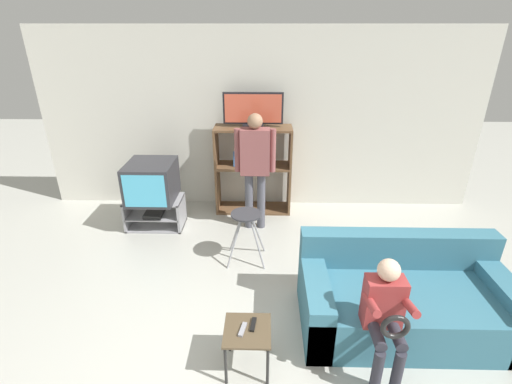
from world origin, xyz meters
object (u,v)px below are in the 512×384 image
tv_stand (155,213)px  folding_stool (246,222)px  television_main (152,181)px  remote_control_black (253,324)px  television_flat (253,111)px  remote_control_white (243,330)px  snack_table (247,335)px  person_standing_adult (255,162)px  media_shelf (253,169)px  person_seated_child (385,313)px  couch (404,299)px

tv_stand → folding_stool: bearing=-31.0°
television_main → remote_control_black: 2.70m
television_flat → remote_control_white: 3.10m
remote_control_black → remote_control_white: size_ratio=1.00×
tv_stand → remote_control_white: (1.35, -2.33, 0.20)m
snack_table → person_standing_adult: person_standing_adult is taller
media_shelf → folding_stool: size_ratio=2.04×
television_main → television_flat: size_ratio=0.81×
tv_stand → person_seated_child: bearing=-43.7°
media_shelf → snack_table: (0.04, -2.87, -0.32)m
tv_stand → person_standing_adult: (1.39, 0.02, 0.76)m
tv_stand → television_flat: (1.35, 0.57, 1.30)m
tv_stand → snack_table: bearing=-59.1°
person_standing_adult → remote_control_black: bearing=-88.9°
snack_table → person_seated_child: size_ratio=0.39×
media_shelf → person_standing_adult: person_standing_adult is taller
television_flat → person_seated_child: (1.09, -2.90, -0.90)m
television_main → person_seated_child: (2.43, -2.33, -0.07)m
television_main → person_seated_child: 3.37m
television_main → folding_stool: television_main is taller
tv_stand → person_seated_child: person_seated_child is taller
snack_table → media_shelf: bearing=90.9°
television_main → television_flat: (1.34, 0.56, 0.83)m
television_main → remote_control_black: television_main is taller
tv_stand → couch: (2.81, -1.79, 0.07)m
television_flat → snack_table: television_flat is taller
folding_stool → person_seated_child: 1.92m
folding_stool → person_standing_adult: 0.92m
folding_stool → couch: 1.82m
tv_stand → television_main: (0.00, 0.00, 0.47)m
remote_control_white → folding_stool: bearing=104.5°
folding_stool → snack_table: 1.55m
television_flat → folding_stool: size_ratio=1.31×
media_shelf → television_flat: (0.00, 0.02, 0.85)m
media_shelf → snack_table: bearing=-89.1°
remote_control_black → person_standing_adult: 2.36m
remote_control_white → television_main: bearing=132.8°
remote_control_black → couch: size_ratio=0.08×
snack_table → remote_control_white: size_ratio=2.79×
television_main → media_shelf: 1.45m
tv_stand → television_flat: television_flat is taller
media_shelf → folding_stool: bearing=-91.7°
snack_table → person_standing_adult: size_ratio=0.25×
media_shelf → folding_stool: (-0.04, -1.33, -0.15)m
media_shelf → snack_table: size_ratio=3.20×
couch → person_seated_child: bearing=-124.5°
folding_stool → television_main: bearing=148.8°
media_shelf → person_standing_adult: size_ratio=0.81×
television_flat → couch: 3.03m
person_standing_adult → media_shelf: bearing=94.6°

